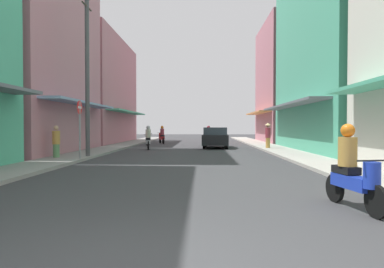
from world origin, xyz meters
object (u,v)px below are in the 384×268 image
(motorbike_silver, at_px, (148,139))
(motorbike_red, at_px, (162,136))
(utility_pole, at_px, (87,75))
(motorbike_green, at_px, (208,136))
(street_sign_no_entry, at_px, (80,122))
(parked_car, at_px, (215,137))
(motorbike_blue, at_px, (353,171))
(pedestrian_foreground, at_px, (56,143))
(motorbike_black, at_px, (148,139))
(pedestrian_far, at_px, (268,135))

(motorbike_silver, distance_m, motorbike_red, 7.42)
(motorbike_red, xyz_separation_m, utility_pole, (-1.87, -13.93, 3.26))
(motorbike_green, relative_size, street_sign_no_entry, 0.68)
(motorbike_green, distance_m, motorbike_red, 4.32)
(parked_car, relative_size, utility_pole, 0.54)
(street_sign_no_entry, bearing_deg, utility_pole, 94.35)
(motorbike_blue, bearing_deg, pedestrian_foreground, 136.65)
(motorbike_black, distance_m, motorbike_red, 2.93)
(motorbike_red, distance_m, utility_pole, 14.43)
(parked_car, height_order, pedestrian_foreground, pedestrian_foreground)
(motorbike_blue, height_order, pedestrian_far, pedestrian_far)
(motorbike_blue, relative_size, motorbike_red, 1.04)
(parked_car, height_order, pedestrian_far, pedestrian_far)
(motorbike_silver, height_order, motorbike_red, same)
(motorbike_blue, distance_m, pedestrian_far, 15.99)
(motorbike_blue, xyz_separation_m, pedestrian_foreground, (-9.39, 8.87, 0.08))
(motorbike_blue, height_order, street_sign_no_entry, street_sign_no_entry)
(motorbike_red, height_order, pedestrian_far, pedestrian_far)
(motorbike_black, xyz_separation_m, pedestrian_foreground, (-2.31, -11.85, 0.28))
(motorbike_silver, xyz_separation_m, parked_car, (4.53, 1.67, 0.04))
(parked_car, distance_m, pedestrian_far, 3.84)
(motorbike_black, bearing_deg, motorbike_green, 16.57)
(parked_car, xyz_separation_m, pedestrian_foreground, (-7.57, -8.93, 0.04))
(pedestrian_far, distance_m, utility_pole, 11.97)
(pedestrian_far, xyz_separation_m, street_sign_no_entry, (-9.63, -7.62, 0.73))
(motorbike_black, distance_m, pedestrian_far, 9.87)
(motorbike_green, bearing_deg, motorbike_blue, -84.22)
(parked_car, height_order, street_sign_no_entry, street_sign_no_entry)
(motorbike_blue, relative_size, pedestrian_foreground, 1.14)
(motorbike_blue, distance_m, pedestrian_foreground, 12.91)
(pedestrian_foreground, bearing_deg, parked_car, 49.70)
(motorbike_black, bearing_deg, utility_pole, -95.76)
(motorbike_blue, xyz_separation_m, pedestrian_far, (1.53, 15.92, 0.29))
(motorbike_blue, relative_size, utility_pole, 0.23)
(motorbike_black, xyz_separation_m, motorbike_silver, (0.73, -4.59, 0.20))
(motorbike_black, distance_m, parked_car, 6.02)
(motorbike_black, xyz_separation_m, motorbike_green, (4.84, 1.44, 0.20))
(motorbike_black, relative_size, pedestrian_foreground, 1.15)
(motorbike_blue, xyz_separation_m, motorbike_silver, (-6.35, 16.13, 0.00))
(motorbike_red, height_order, utility_pole, utility_pole)
(motorbike_black, height_order, motorbike_silver, motorbike_silver)
(parked_car, xyz_separation_m, street_sign_no_entry, (-6.28, -9.49, 0.98))
(motorbike_green, bearing_deg, pedestrian_far, -58.85)
(motorbike_blue, relative_size, motorbike_silver, 1.00)
(motorbike_blue, bearing_deg, motorbike_black, 108.87)
(motorbike_silver, bearing_deg, motorbike_blue, -68.49)
(motorbike_red, distance_m, pedestrian_foreground, 14.99)
(motorbike_silver, relative_size, street_sign_no_entry, 0.68)
(pedestrian_foreground, xyz_separation_m, utility_pole, (1.19, 0.75, 3.18))
(pedestrian_foreground, bearing_deg, street_sign_no_entry, -23.63)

